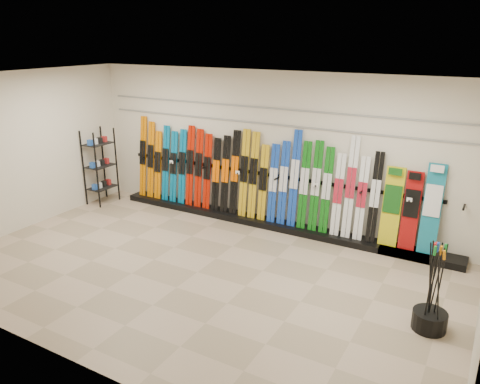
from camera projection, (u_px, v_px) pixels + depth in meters
The scene contains 12 objects.
floor at pixel (197, 272), 7.49m from camera, with size 8.00×8.00×0.00m, color gray.
back_wall at pixel (268, 149), 9.07m from camera, with size 8.00×8.00×0.00m, color beige.
left_wall at pixel (21, 152), 8.88m from camera, with size 5.00×5.00×0.00m, color beige.
ceiling at pixel (191, 81), 6.53m from camera, with size 8.00×8.00×0.00m, color silver.
ski_rack_base at pixel (272, 224), 9.24m from camera, with size 8.00×0.40×0.12m, color black.
skis at pixel (244, 176), 9.32m from camera, with size 5.38×0.25×1.84m.
snowboards at pixel (411, 209), 7.87m from camera, with size 0.95×0.23×1.52m.
accessory_rack at pixel (100, 167), 10.38m from camera, with size 0.40×0.60×1.67m, color black.
pole_bin at pixel (429, 320), 6.01m from camera, with size 0.44×0.44×0.25m, color black.
ski_poles at pixel (433, 288), 5.84m from camera, with size 0.26×0.31×1.18m.
slatwall_rail_0 at pixel (268, 124), 8.90m from camera, with size 7.60×0.02×0.03m, color gray.
slatwall_rail_1 at pixel (269, 108), 8.80m from camera, with size 7.60×0.02×0.03m, color gray.
Camera 1 is at (3.89, -5.48, 3.61)m, focal length 35.00 mm.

